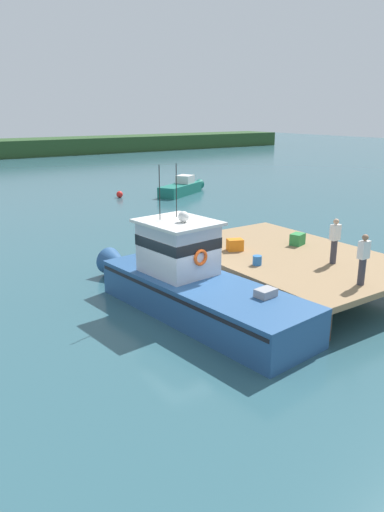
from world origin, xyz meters
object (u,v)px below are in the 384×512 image
Objects in this scene: bait_bucket at (257,260)px; deckhand_by_the_boat at (335,240)px; main_fishing_boat at (190,283)px; moored_boat_far_left at (183,188)px; crate_single_far at (235,245)px; crate_stack_near_edge at (297,239)px; deckhand_further_back at (363,258)px; mooring_buoy_spare_mooring at (120,194)px.

deckhand_by_the_boat is (2.37, -1.39, 0.69)m from bait_bucket.
main_fishing_boat reaches higher than bait_bucket.
moored_boat_far_left is (7.84, 21.56, -1.55)m from deckhand_by_the_boat.
crate_single_far is at bearing 74.04° from bait_bucket.
main_fishing_boat is at bearing -171.77° from crate_stack_near_edge.
bait_bucket is at bearing -4.87° from main_fishing_boat.
deckhand_by_the_boat reaches higher than bait_bucket.
bait_bucket is 3.68m from deckhand_further_back.
crate_stack_near_edge is 2.74m from crate_single_far.
crate_single_far is at bearing 98.40° from deckhand_further_back.
main_fishing_boat is 5.44m from deckhand_by_the_boat.
deckhand_by_the_boat is 1.00× the size of deckhand_further_back.
crate_single_far is 0.37× the size of deckhand_further_back.
crate_stack_near_edge is at bearing 18.88° from bait_bucket.
crate_single_far reaches higher than mooring_buoy_spare_mooring.
deckhand_further_back is (-1.05, -1.97, 0.00)m from deckhand_by_the_boat.
deckhand_by_the_boat is at bearing -60.87° from crate_single_far.
main_fishing_boat is 6.09× the size of deckhand_further_back.
crate_single_far is 20.70m from moored_boat_far_left.
mooring_buoy_spare_mooring is (8.00, 21.33, -0.75)m from main_fishing_boat.
deckhand_further_back is 25.20m from moored_boat_far_left.
deckhand_by_the_boat is 23.21m from mooring_buoy_spare_mooring.
bait_bucket is 0.67× the size of mooring_buoy_spare_mooring.
main_fishing_boat is at bearing 138.26° from deckhand_further_back.
main_fishing_boat is at bearing -122.96° from moored_boat_far_left.
deckhand_further_back is (-1.84, -4.44, 0.62)m from crate_stack_near_edge.
main_fishing_boat is at bearing -152.92° from crate_single_far.
deckhand_by_the_boat is 0.29× the size of moored_boat_far_left.
deckhand_by_the_boat is at bearing 61.90° from deckhand_further_back.
moored_boat_far_left reaches higher than mooring_buoy_spare_mooring.
main_fishing_boat is 1.76× the size of moored_boat_far_left.
main_fishing_boat is 6.09× the size of deckhand_by_the_boat.
deckhand_further_back is 0.29× the size of moored_boat_far_left.
crate_single_far is (3.25, 1.66, 0.42)m from main_fishing_boat.
main_fishing_boat is 22.80m from mooring_buoy_spare_mooring.
main_fishing_boat is at bearing -110.55° from mooring_buoy_spare_mooring.
crate_stack_near_edge is at bearing 67.51° from deckhand_further_back.
bait_bucket is at bearing 111.40° from deckhand_further_back.
main_fishing_boat reaches higher than deckhand_by_the_boat.
bait_bucket is (-0.54, -1.89, -0.06)m from crate_single_far.
crate_single_far is at bearing -103.56° from mooring_buoy_spare_mooring.
moored_boat_far_left is 11.17× the size of mooring_buoy_spare_mooring.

